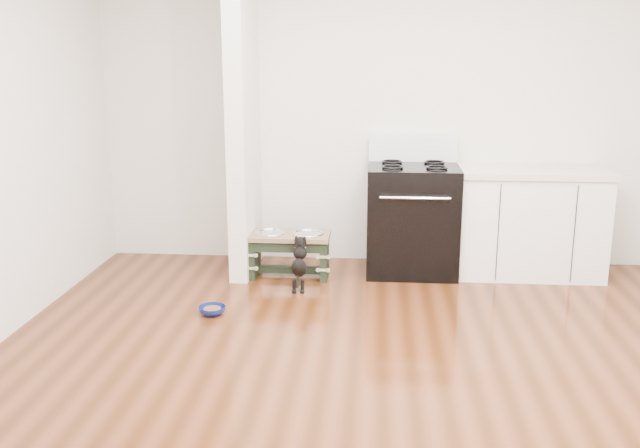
% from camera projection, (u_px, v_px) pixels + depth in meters
% --- Properties ---
extents(ground, '(5.00, 5.00, 0.00)m').
position_uv_depth(ground, '(382.00, 383.00, 4.11)').
color(ground, '#3F1D0B').
rests_on(ground, ground).
extents(room_shell, '(5.00, 5.00, 5.00)m').
position_uv_depth(room_shell, '(389.00, 99.00, 3.73)').
color(room_shell, silver).
rests_on(room_shell, ground).
extents(partition_wall, '(0.15, 0.80, 2.70)m').
position_uv_depth(partition_wall, '(243.00, 114.00, 5.92)').
color(partition_wall, silver).
rests_on(partition_wall, ground).
extents(oven_range, '(0.76, 0.69, 1.14)m').
position_uv_depth(oven_range, '(412.00, 217.00, 6.07)').
color(oven_range, black).
rests_on(oven_range, ground).
extents(cabinet_run, '(1.24, 0.64, 0.91)m').
position_uv_depth(cabinet_run, '(529.00, 222.00, 6.02)').
color(cabinet_run, white).
rests_on(cabinet_run, ground).
extents(dog_feeder, '(0.68, 0.36, 0.39)m').
position_uv_depth(dog_feeder, '(289.00, 246.00, 5.98)').
color(dog_feeder, black).
rests_on(dog_feeder, ground).
extents(puppy, '(0.12, 0.35, 0.41)m').
position_uv_depth(puppy, '(299.00, 262.00, 5.67)').
color(puppy, black).
rests_on(puppy, ground).
extents(floor_bowl, '(0.21, 0.21, 0.06)m').
position_uv_depth(floor_bowl, '(212.00, 310.00, 5.16)').
color(floor_bowl, navy).
rests_on(floor_bowl, ground).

